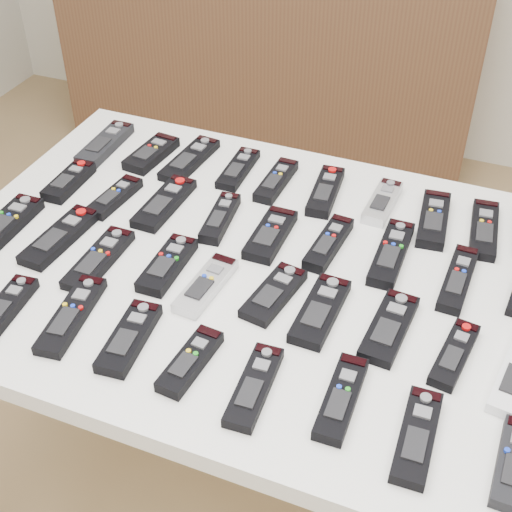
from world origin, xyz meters
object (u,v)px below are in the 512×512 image
at_px(remote_6, 382,202).
at_px(remote_21, 99,259).
at_px(remote_0, 105,144).
at_px(remote_19, 8,223).
at_px(remote_32, 129,338).
at_px(remote_33, 190,361).
at_px(sideboard, 268,56).
at_px(remote_5, 325,191).
at_px(remote_30, 5,307).
at_px(remote_31, 72,315).
at_px(remote_20, 60,237).
at_px(remote_8, 484,230).
at_px(remote_3, 238,169).
at_px(remote_35, 341,398).
at_px(remote_34, 254,386).
at_px(remote_17, 458,279).
at_px(remote_22, 167,265).
at_px(remote_1, 151,154).
at_px(remote_14, 270,235).
at_px(remote_10, 69,181).
at_px(remote_15, 329,243).
at_px(remote_25, 320,311).
at_px(remote_16, 391,253).
at_px(remote_23, 206,285).
at_px(remote_36, 417,436).
at_px(remote_7, 434,219).
at_px(remote_11, 115,197).
at_px(remote_2, 190,160).
at_px(remote_4, 276,181).
at_px(table, 256,286).
at_px(remote_26, 389,327).
at_px(remote_12, 164,203).
at_px(remote_27, 454,354).
at_px(remote_13, 220,218).
at_px(remote_24, 274,294).

distance_m(remote_6, remote_21, 0.61).
bearing_deg(remote_0, remote_19, -94.39).
height_order(remote_32, remote_33, same).
relative_size(sideboard, remote_5, 9.62).
relative_size(remote_30, remote_31, 0.80).
bearing_deg(sideboard, remote_20, -90.65).
xyz_separation_m(remote_8, remote_32, (-0.52, -0.54, 0.00)).
distance_m(remote_3, remote_35, 0.70).
height_order(remote_32, remote_34, remote_32).
relative_size(remote_17, remote_22, 1.13).
distance_m(remote_1, remote_8, 0.78).
bearing_deg(remote_31, remote_33, -12.26).
height_order(remote_14, remote_32, same).
bearing_deg(remote_1, remote_10, -117.30).
distance_m(remote_10, remote_17, 0.87).
relative_size(sideboard, remote_15, 9.98).
bearing_deg(remote_15, remote_25, -72.61).
bearing_deg(remote_16, remote_6, 109.18).
relative_size(remote_8, remote_23, 1.13).
xyz_separation_m(remote_15, remote_16, (0.12, 0.02, -0.00)).
bearing_deg(remote_23, remote_36, -19.06).
height_order(remote_7, remote_19, same).
bearing_deg(remote_10, remote_23, -25.87).
xyz_separation_m(remote_11, remote_19, (-0.16, -0.17, 0.00)).
relative_size(remote_2, remote_14, 1.16).
xyz_separation_m(remote_4, remote_16, (0.30, -0.16, 0.00)).
distance_m(table, remote_15, 0.17).
height_order(remote_16, remote_26, remote_16).
height_order(remote_20, remote_21, remote_20).
distance_m(table, remote_16, 0.28).
xyz_separation_m(table, remote_32, (-0.12, -0.28, 0.07)).
relative_size(table, remote_17, 6.73).
xyz_separation_m(remote_19, remote_21, (0.24, -0.03, -0.00)).
bearing_deg(table, remote_5, 78.80).
relative_size(remote_12, remote_22, 1.16).
bearing_deg(remote_33, remote_30, -173.90).
distance_m(remote_17, remote_21, 0.69).
bearing_deg(table, sideboard, 110.26).
bearing_deg(remote_10, remote_27, -13.79).
height_order(remote_3, remote_23, remote_23).
height_order(remote_13, remote_24, remote_13).
relative_size(sideboard, remote_13, 10.64).
xyz_separation_m(remote_8, remote_23, (-0.46, -0.37, 0.00)).
xyz_separation_m(remote_19, remote_26, (0.81, -0.00, -0.00)).
bearing_deg(remote_16, remote_33, -121.64).
bearing_deg(remote_7, remote_30, -146.05).
xyz_separation_m(remote_5, remote_6, (0.13, 0.01, 0.00)).
relative_size(remote_20, remote_25, 1.11).
height_order(remote_19, remote_34, remote_19).
xyz_separation_m(remote_6, remote_11, (-0.55, -0.20, -0.00)).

